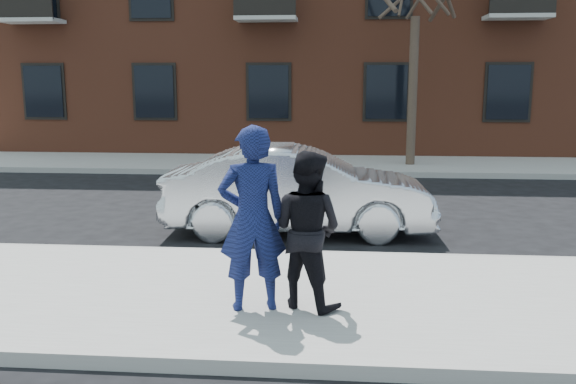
{
  "coord_description": "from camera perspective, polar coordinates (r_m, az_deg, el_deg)",
  "views": [
    {
      "loc": [
        2.41,
        -6.99,
        2.62
      ],
      "look_at": [
        1.79,
        0.4,
        1.24
      ],
      "focal_mm": 38.0,
      "sensor_mm": 36.0,
      "label": 1
    }
  ],
  "objects": [
    {
      "name": "man_peacoat",
      "position": [
        6.61,
        1.78,
        -3.54
      ],
      "size": [
        1.04,
        0.97,
        1.72
      ],
      "rotation": [
        0.0,
        0.0,
        2.65
      ],
      "color": "black",
      "rests_on": "near_sidewalk"
    },
    {
      "name": "near_sidewalk",
      "position": [
        7.59,
        -14.18,
        -9.36
      ],
      "size": [
        50.0,
        3.5,
        0.15
      ],
      "primitive_type": "cube",
      "color": "gray",
      "rests_on": "ground"
    },
    {
      "name": "far_sidewalk",
      "position": [
        18.57,
        -2.7,
        2.66
      ],
      "size": [
        50.0,
        3.5,
        0.15
      ],
      "primitive_type": "cube",
      "color": "gray",
      "rests_on": "ground"
    },
    {
      "name": "silver_sedan",
      "position": [
        10.38,
        1.0,
        0.15
      ],
      "size": [
        4.59,
        1.75,
        1.49
      ],
      "primitive_type": "imported",
      "rotation": [
        0.0,
        0.0,
        1.61
      ],
      "color": "#B7BABF",
      "rests_on": "ground"
    },
    {
      "name": "far_curb",
      "position": [
        16.81,
        -3.5,
        1.82
      ],
      "size": [
        50.0,
        0.1,
        0.15
      ],
      "primitive_type": "cube",
      "color": "#999691",
      "rests_on": "ground"
    },
    {
      "name": "near_curb",
      "position": [
        9.23,
        -10.58,
        -5.64
      ],
      "size": [
        50.0,
        0.1,
        0.15
      ],
      "primitive_type": "cube",
      "color": "#999691",
      "rests_on": "ground"
    },
    {
      "name": "man_hoodie",
      "position": [
        6.5,
        -3.36,
        -2.5
      ],
      "size": [
        0.83,
        0.64,
        2.0
      ],
      "rotation": [
        0.0,
        0.0,
        3.39
      ],
      "color": "navy",
      "rests_on": "near_sidewalk"
    },
    {
      "name": "ground",
      "position": [
        7.84,
        -13.56,
        -9.27
      ],
      "size": [
        100.0,
        100.0,
        0.0
      ],
      "primitive_type": "plane",
      "color": "black",
      "rests_on": "ground"
    }
  ]
}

